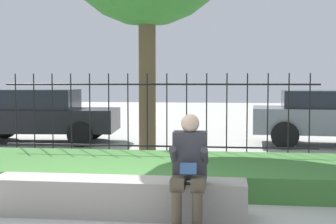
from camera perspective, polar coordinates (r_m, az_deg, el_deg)
The scene contains 7 objects.
ground_plane at distance 5.81m, azimuth -6.53°, elevation -12.39°, with size 60.00×60.00×0.00m, color #B2AFA8.
stone_bench at distance 5.75m, azimuth -6.15°, elevation -10.51°, with size 3.07×0.50×0.45m.
person_seated_reader at distance 5.24m, azimuth 2.62°, elevation -6.53°, with size 0.42×0.73×1.25m.
grass_berm at distance 7.53m, azimuth -3.20°, elevation -7.26°, with size 8.13×2.30×0.35m.
iron_fence at distance 9.06m, azimuth -1.34°, elevation -0.65°, with size 6.13×0.03×1.77m.
car_parked_right at distance 12.43m, azimuth 19.34°, elevation -0.45°, with size 4.07×2.14×1.38m.
car_parked_left at distance 12.81m, azimuth -15.57°, elevation -0.30°, with size 4.18×2.11×1.40m.
Camera 1 is at (1.33, -5.42, 1.61)m, focal length 50.00 mm.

